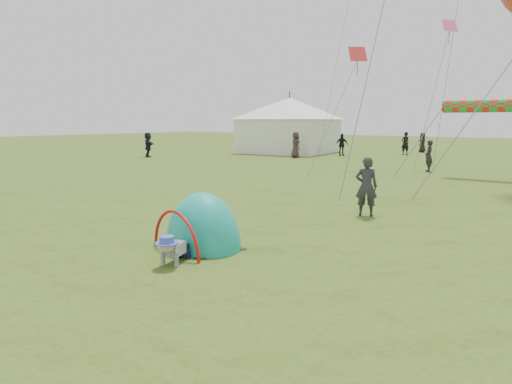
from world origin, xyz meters
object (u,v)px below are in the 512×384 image
Objects in this scene: crawling_toddler at (173,248)px; standing_adult at (366,186)px; popup_tent at (203,247)px; event_marquee at (289,123)px.

crawling_toddler is 6.16m from standing_adult.
crawling_toddler is 0.33× the size of popup_tent.
standing_adult is 24.71m from event_marquee.
crawling_toddler is 0.47× the size of standing_adult.
standing_adult reaches higher than popup_tent.
standing_adult is at bearing 62.63° from crawling_toddler.
event_marquee is at bearing 132.47° from popup_tent.
crawling_toddler is at bearing 59.19° from standing_adult.
popup_tent is at bearing 53.45° from standing_adult.
standing_adult reaches higher than crawling_toddler.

